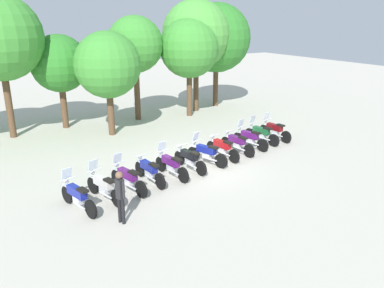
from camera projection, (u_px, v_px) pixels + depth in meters
The scene contains 20 objects.
ground_plane at pixel (198, 166), 17.03m from camera, with size 80.00×80.00×0.00m, color #BCB7A8.
motorcycle_0 at pixel (77, 196), 13.08m from camera, with size 0.74×2.15×1.37m.
motorcycle_1 at pixel (104, 186), 13.83m from camera, with size 0.74×2.16×1.37m.
motorcycle_2 at pixel (128, 178), 14.52m from camera, with size 0.72×2.16×1.37m.
motorcycle_3 at pixel (149, 170), 15.27m from camera, with size 0.62×2.19×0.99m.
motorcycle_4 at pixel (171, 165), 15.83m from camera, with size 0.62×2.19×1.37m.
motorcycle_5 at pixel (189, 159), 16.51m from camera, with size 0.62×2.19×0.99m.
motorcycle_6 at pixel (206, 153), 17.19m from camera, with size 0.87×2.11×1.37m.
motorcycle_7 at pixel (222, 148), 17.88m from camera, with size 0.62×2.19×0.99m.
motorcycle_8 at pixel (237, 143), 18.55m from camera, with size 0.62×2.19×0.99m.
motorcycle_9 at pixel (250, 138), 19.28m from camera, with size 0.67×2.17×1.37m.
motorcycle_10 at pixel (261, 133), 20.03m from camera, with size 0.64×2.18×1.37m.
motorcycle_11 at pixel (275, 130), 20.62m from camera, with size 0.62×2.19×1.37m.
person_0 at pixel (120, 193), 12.08m from camera, with size 0.30×0.40×1.77m.
tree_2 at pixel (59, 64), 21.78m from camera, with size 3.23×3.23×5.36m.
tree_3 at pixel (108, 65), 20.39m from camera, with size 3.52×3.52×5.60m.
tree_4 at pixel (135, 45), 23.29m from camera, with size 3.40×3.40×6.35m.
tree_5 at pixel (189, 48), 24.33m from camera, with size 3.75×3.75×6.24m.
tree_6 at pixel (196, 35), 25.42m from camera, with size 4.49×4.49×7.37m.
tree_7 at pixel (216, 38), 27.03m from camera, with size 4.76×4.76×7.20m.
Camera 1 is at (-8.61, -13.30, 6.32)m, focal length 36.26 mm.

